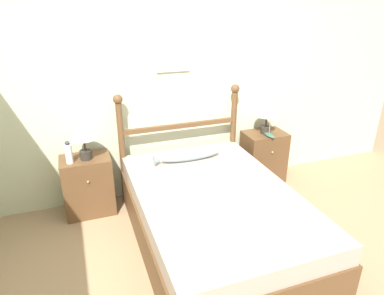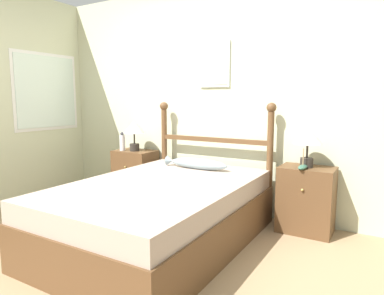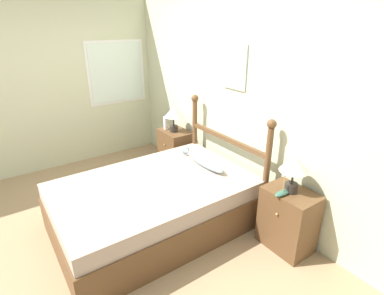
{
  "view_description": "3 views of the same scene",
  "coord_description": "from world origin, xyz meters",
  "px_view_note": "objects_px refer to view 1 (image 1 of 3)",
  "views": [
    {
      "loc": [
        -0.97,
        -1.83,
        2.11
      ],
      "look_at": [
        0.06,
        1.04,
        0.79
      ],
      "focal_mm": 32.0,
      "sensor_mm": 36.0,
      "label": 1
    },
    {
      "loc": [
        1.83,
        -1.79,
        1.27
      ],
      "look_at": [
        0.14,
        1.08,
        0.8
      ],
      "focal_mm": 32.0,
      "sensor_mm": 36.0,
      "label": 2
    },
    {
      "loc": [
        2.63,
        -0.69,
        2.12
      ],
      "look_at": [
        0.09,
        1.08,
        0.82
      ],
      "focal_mm": 28.0,
      "sensor_mm": 36.0,
      "label": 3
    }
  ],
  "objects_px": {
    "bed": "(215,218)",
    "table_lamp_right": "(267,112)",
    "nightstand_right": "(263,157)",
    "fish_pillow": "(188,156)",
    "table_lamp_left": "(83,134)",
    "nightstand_left": "(88,185)",
    "bottle": "(69,153)",
    "model_boat": "(269,135)"
  },
  "relations": [
    {
      "from": "fish_pillow",
      "to": "table_lamp_left",
      "type": "bearing_deg",
      "value": 167.63
    },
    {
      "from": "table_lamp_left",
      "to": "fish_pillow",
      "type": "relative_size",
      "value": 0.52
    },
    {
      "from": "nightstand_left",
      "to": "bottle",
      "type": "distance_m",
      "value": 0.45
    },
    {
      "from": "bottle",
      "to": "nightstand_right",
      "type": "bearing_deg",
      "value": 1.77
    },
    {
      "from": "bed",
      "to": "fish_pillow",
      "type": "height_order",
      "value": "fish_pillow"
    },
    {
      "from": "bed",
      "to": "table_lamp_right",
      "type": "distance_m",
      "value": 1.52
    },
    {
      "from": "model_boat",
      "to": "table_lamp_right",
      "type": "bearing_deg",
      "value": 83.72
    },
    {
      "from": "table_lamp_left",
      "to": "model_boat",
      "type": "height_order",
      "value": "table_lamp_left"
    },
    {
      "from": "bottle",
      "to": "fish_pillow",
      "type": "relative_size",
      "value": 0.32
    },
    {
      "from": "table_lamp_left",
      "to": "fish_pillow",
      "type": "height_order",
      "value": "table_lamp_left"
    },
    {
      "from": "bed",
      "to": "nightstand_left",
      "type": "bearing_deg",
      "value": 138.64
    },
    {
      "from": "bottle",
      "to": "model_boat",
      "type": "height_order",
      "value": "bottle"
    },
    {
      "from": "bottle",
      "to": "model_boat",
      "type": "bearing_deg",
      "value": -1.11
    },
    {
      "from": "bottle",
      "to": "model_boat",
      "type": "relative_size",
      "value": 1.13
    },
    {
      "from": "fish_pillow",
      "to": "nightstand_left",
      "type": "bearing_deg",
      "value": 166.48
    },
    {
      "from": "nightstand_left",
      "to": "fish_pillow",
      "type": "bearing_deg",
      "value": -13.52
    },
    {
      "from": "table_lamp_right",
      "to": "model_boat",
      "type": "xyz_separation_m",
      "value": [
        -0.01,
        -0.1,
        -0.25
      ]
    },
    {
      "from": "table_lamp_right",
      "to": "fish_pillow",
      "type": "height_order",
      "value": "table_lamp_right"
    },
    {
      "from": "bottle",
      "to": "fish_pillow",
      "type": "distance_m",
      "value": 1.19
    },
    {
      "from": "nightstand_left",
      "to": "table_lamp_right",
      "type": "xyz_separation_m",
      "value": [
        2.09,
        -0.01,
        0.59
      ]
    },
    {
      "from": "table_lamp_right",
      "to": "bottle",
      "type": "bearing_deg",
      "value": -178.5
    },
    {
      "from": "fish_pillow",
      "to": "bottle",
      "type": "bearing_deg",
      "value": 171.35
    },
    {
      "from": "model_boat",
      "to": "fish_pillow",
      "type": "bearing_deg",
      "value": -172.7
    },
    {
      "from": "nightstand_right",
      "to": "fish_pillow",
      "type": "bearing_deg",
      "value": -167.03
    },
    {
      "from": "table_lamp_right",
      "to": "bottle",
      "type": "distance_m",
      "value": 2.24
    },
    {
      "from": "nightstand_right",
      "to": "model_boat",
      "type": "height_order",
      "value": "model_boat"
    },
    {
      "from": "bottle",
      "to": "model_boat",
      "type": "xyz_separation_m",
      "value": [
        2.22,
        -0.04,
        -0.08
      ]
    },
    {
      "from": "table_lamp_right",
      "to": "bed",
      "type": "bearing_deg",
      "value": -138.72
    },
    {
      "from": "bed",
      "to": "table_lamp_left",
      "type": "bearing_deg",
      "value": 138.96
    },
    {
      "from": "nightstand_left",
      "to": "fish_pillow",
      "type": "height_order",
      "value": "fish_pillow"
    },
    {
      "from": "table_lamp_right",
      "to": "model_boat",
      "type": "relative_size",
      "value": 1.81
    },
    {
      "from": "table_lamp_right",
      "to": "model_boat",
      "type": "height_order",
      "value": "table_lamp_right"
    },
    {
      "from": "model_boat",
      "to": "nightstand_left",
      "type": "bearing_deg",
      "value": 176.91
    },
    {
      "from": "nightstand_left",
      "to": "table_lamp_left",
      "type": "relative_size",
      "value": 1.7
    },
    {
      "from": "nightstand_left",
      "to": "nightstand_right",
      "type": "distance_m",
      "value": 2.1
    },
    {
      "from": "table_lamp_right",
      "to": "nightstand_right",
      "type": "bearing_deg",
      "value": 49.03
    },
    {
      "from": "bed",
      "to": "bottle",
      "type": "relative_size",
      "value": 8.92
    },
    {
      "from": "table_lamp_left",
      "to": "table_lamp_right",
      "type": "distance_m",
      "value": 2.07
    },
    {
      "from": "nightstand_right",
      "to": "fish_pillow",
      "type": "xyz_separation_m",
      "value": [
        -1.07,
        -0.25,
        0.29
      ]
    },
    {
      "from": "table_lamp_left",
      "to": "bottle",
      "type": "height_order",
      "value": "table_lamp_left"
    },
    {
      "from": "bed",
      "to": "model_boat",
      "type": "xyz_separation_m",
      "value": [
        1.03,
        0.81,
        0.38
      ]
    },
    {
      "from": "nightstand_left",
      "to": "bed",
      "type": "bearing_deg",
      "value": -41.36
    }
  ]
}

